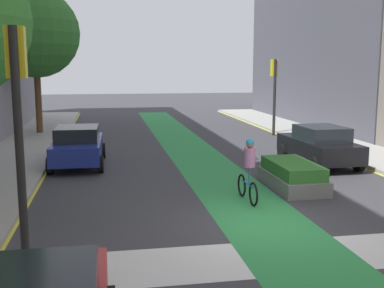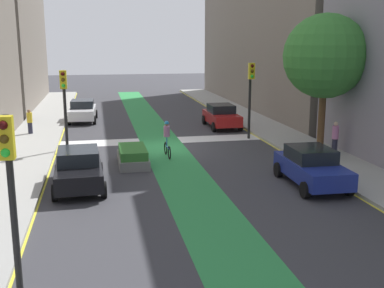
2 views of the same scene
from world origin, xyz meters
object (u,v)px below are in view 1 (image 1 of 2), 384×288
Objects in this scene: traffic_signal_far_right at (274,82)px; street_tree_far at (35,34)px; cyclist_in_lane at (249,169)px; traffic_signal_near_left at (18,102)px; car_black_right_far at (319,145)px; car_blue_left_far at (78,146)px; median_planter at (292,176)px.

traffic_signal_far_right is 0.54× the size of street_tree_far.
cyclist_in_lane is 0.23× the size of street_tree_far.
car_black_right_far is at bearing 39.17° from traffic_signal_near_left.
traffic_signal_near_left is 0.57× the size of street_tree_far.
traffic_signal_near_left is at bearing -148.02° from cyclist_in_lane.
traffic_signal_near_left is 19.78m from traffic_signal_far_right.
traffic_signal_far_right is 1.01× the size of car_blue_left_far.
median_planter is (-2.42, -3.26, -0.40)m from car_black_right_far.
car_black_right_far is 4.08m from median_planter.
traffic_signal_far_right is 13.67m from street_tree_far.
traffic_signal_near_left reaches higher than median_planter.
traffic_signal_near_left reaches higher than cyclist_in_lane.
traffic_signal_near_left is 2.47× the size of cyclist_in_lane.
traffic_signal_far_right is 1.01× the size of car_black_right_far.
car_blue_left_far is 8.48m from median_planter.
street_tree_far is 2.78× the size of median_planter.
traffic_signal_far_right is 14.19m from cyclist_in_lane.
street_tree_far is at bearing 106.07° from car_blue_left_far.
car_blue_left_far is 10.82m from street_tree_far.
street_tree_far is (-12.07, 10.81, 4.90)m from car_black_right_far.
cyclist_in_lane is at bearing -50.04° from car_blue_left_far.
cyclist_in_lane is 2.34m from median_planter.
traffic_signal_near_left is 6.95m from cyclist_in_lane.
car_blue_left_far is 0.53× the size of street_tree_far.
traffic_signal_far_right reaches higher than car_blue_left_far.
median_planter is (9.65, -14.07, -5.30)m from street_tree_far.
car_blue_left_far is 2.28× the size of cyclist_in_lane.
street_tree_far is at bearing 116.87° from cyclist_in_lane.
car_blue_left_far reaches higher than median_planter.
street_tree_far reaches higher than car_black_right_far.
cyclist_in_lane is at bearing 31.98° from traffic_signal_near_left.
street_tree_far reaches higher than car_blue_left_far.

